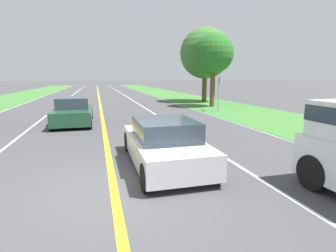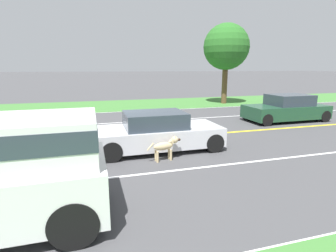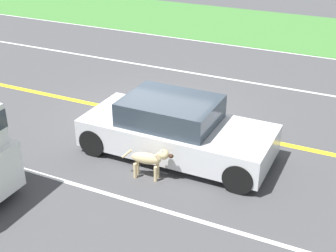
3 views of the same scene
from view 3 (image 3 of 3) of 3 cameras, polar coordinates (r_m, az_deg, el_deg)
ground_plane at (r=12.31m, az=-1.80°, el=1.11°), size 400.00×400.00×0.00m
centre_divider_line at (r=12.31m, az=-1.80°, el=1.13°), size 0.18×160.00×0.01m
lane_edge_line_left at (r=18.39m, az=8.38°, el=9.66°), size 0.14×160.00×0.01m
lane_dash_same_dir at (r=9.75m, az=-11.33°, el=-6.95°), size 0.10×160.00×0.01m
lane_dash_oncoming at (r=15.25m, az=4.26°, el=6.26°), size 0.10×160.00×0.01m
grass_verge_left at (r=21.17m, az=10.96°, el=11.76°), size 6.00×160.00×0.03m
ego_car at (r=10.30m, az=0.96°, el=-0.46°), size 1.83×4.20×1.32m
dog at (r=9.51m, az=-2.16°, el=-4.02°), size 0.32×1.12×0.75m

